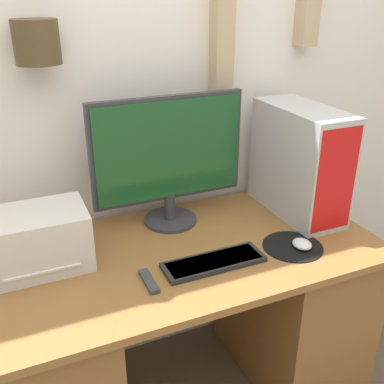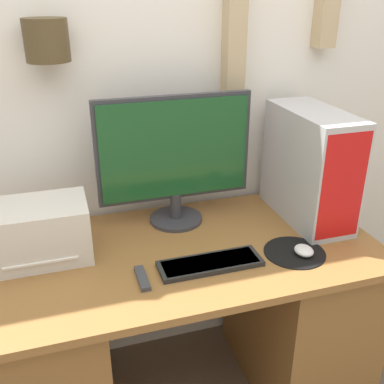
{
  "view_description": "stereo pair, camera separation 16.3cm",
  "coord_description": "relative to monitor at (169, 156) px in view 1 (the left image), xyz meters",
  "views": [
    {
      "loc": [
        -0.55,
        -0.98,
        1.71
      ],
      "look_at": [
        0.04,
        0.38,
        1.04
      ],
      "focal_mm": 42.0,
      "sensor_mm": 36.0,
      "label": 1
    },
    {
      "loc": [
        -0.4,
        -1.04,
        1.71
      ],
      "look_at": [
        0.04,
        0.38,
        1.04
      ],
      "focal_mm": 42.0,
      "sensor_mm": 36.0,
      "label": 2
    }
  ],
  "objects": [
    {
      "name": "keyboard",
      "position": [
        0.03,
        -0.37,
        -0.29
      ],
      "size": [
        0.38,
        0.12,
        0.02
      ],
      "color": "black",
      "rests_on": "desk"
    },
    {
      "name": "mousepad",
      "position": [
        0.36,
        -0.39,
        -0.3
      ],
      "size": [
        0.23,
        0.23,
        0.0
      ],
      "color": "black",
      "rests_on": "desk"
    },
    {
      "name": "wall_back",
      "position": [
        -0.04,
        0.2,
        0.27
      ],
      "size": [
        6.4,
        0.21,
        2.73
      ],
      "color": "white",
      "rests_on": "ground_plane"
    },
    {
      "name": "desk",
      "position": [
        -0.04,
        -0.23,
        -0.68
      ],
      "size": [
        1.53,
        0.75,
        0.8
      ],
      "color": "brown",
      "rests_on": "ground_plane"
    },
    {
      "name": "printer",
      "position": [
        -0.55,
        -0.13,
        -0.19
      ],
      "size": [
        0.36,
        0.25,
        0.21
      ],
      "color": "beige",
      "rests_on": "desk"
    },
    {
      "name": "monitor",
      "position": [
        0.0,
        0.0,
        0.0
      ],
      "size": [
        0.64,
        0.22,
        0.54
      ],
      "color": "#333338",
      "rests_on": "desk"
    },
    {
      "name": "remote_control",
      "position": [
        -0.23,
        -0.39,
        -0.29
      ],
      "size": [
        0.03,
        0.14,
        0.02
      ],
      "color": "#38383D",
      "rests_on": "desk"
    },
    {
      "name": "computer_tower",
      "position": [
        0.55,
        -0.13,
        -0.06
      ],
      "size": [
        0.21,
        0.47,
        0.47
      ],
      "color": "#B2B2B7",
      "rests_on": "desk"
    },
    {
      "name": "mouse",
      "position": [
        0.38,
        -0.41,
        -0.28
      ],
      "size": [
        0.07,
        0.08,
        0.03
      ],
      "color": "silver",
      "rests_on": "mousepad"
    }
  ]
}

